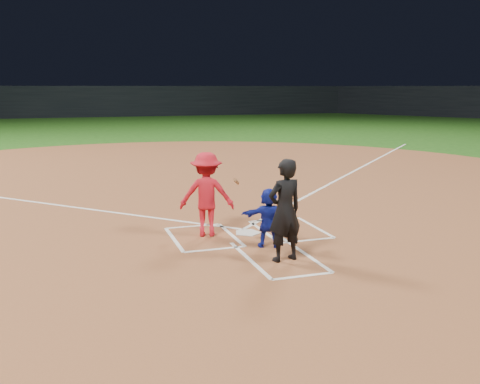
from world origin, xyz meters
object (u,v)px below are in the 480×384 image
object	(u,v)px
home_plate	(247,233)
umpire	(285,210)
batter_at_plate	(207,194)
catcher	(269,217)

from	to	relation	value
home_plate	umpire	size ratio (longest dim) A/B	0.33
umpire	batter_at_plate	distance (m)	2.23
catcher	batter_at_plate	xyz separation A→B (m)	(-0.93, 1.17, 0.29)
catcher	batter_at_plate	size ratio (longest dim) A/B	0.67
umpire	batter_at_plate	world-z (taller)	umpire
home_plate	umpire	world-z (taller)	umpire
home_plate	batter_at_plate	distance (m)	1.23
catcher	umpire	bearing A→B (deg)	108.18
catcher	batter_at_plate	bearing A→B (deg)	-30.44
catcher	batter_at_plate	distance (m)	1.52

